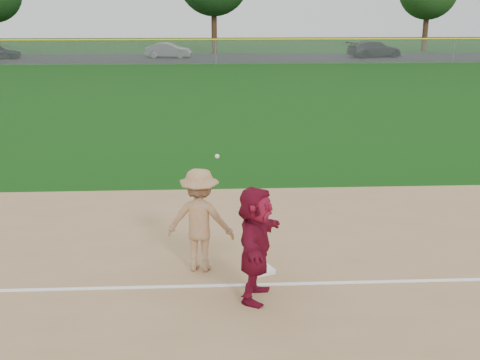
{
  "coord_description": "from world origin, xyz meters",
  "views": [
    {
      "loc": [
        -0.62,
        -10.53,
        4.85
      ],
      "look_at": [
        0.0,
        1.5,
        1.3
      ],
      "focal_mm": 45.0,
      "sensor_mm": 36.0,
      "label": 1
    }
  ],
  "objects_px": {
    "base_runner": "(255,244)",
    "car_right": "(375,49)",
    "first_base": "(262,270)",
    "car_mid": "(169,50)"
  },
  "relations": [
    {
      "from": "first_base",
      "to": "car_mid",
      "type": "distance_m",
      "value": 46.57
    },
    {
      "from": "base_runner",
      "to": "car_right",
      "type": "xyz_separation_m",
      "value": [
        14.71,
        47.03,
        -0.25
      ]
    },
    {
      "from": "first_base",
      "to": "car_mid",
      "type": "bearing_deg",
      "value": 95.67
    },
    {
      "from": "first_base",
      "to": "car_mid",
      "type": "height_order",
      "value": "car_mid"
    },
    {
      "from": "car_right",
      "to": "car_mid",
      "type": "bearing_deg",
      "value": 74.51
    },
    {
      "from": "car_mid",
      "to": "car_right",
      "type": "xyz_separation_m",
      "value": [
        19.1,
        -0.32,
        0.06
      ]
    },
    {
      "from": "base_runner",
      "to": "car_right",
      "type": "height_order",
      "value": "base_runner"
    },
    {
      "from": "car_mid",
      "to": "first_base",
      "type": "bearing_deg",
      "value": -168.76
    },
    {
      "from": "car_mid",
      "to": "car_right",
      "type": "distance_m",
      "value": 19.1
    },
    {
      "from": "first_base",
      "to": "car_right",
      "type": "bearing_deg",
      "value": 72.51
    }
  ]
}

